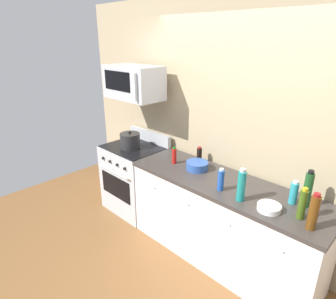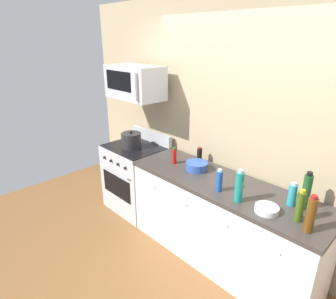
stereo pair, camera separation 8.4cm
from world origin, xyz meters
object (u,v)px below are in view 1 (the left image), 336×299
(bottle_wine_green, at_px, (308,189))
(bottle_soy_sauce_dark, at_px, (199,155))
(microwave, at_px, (134,82))
(bottle_soda_blue, at_px, (221,180))
(bowl_blue_mixing, at_px, (197,165))
(bottle_olive_oil, at_px, (302,204))
(stockpot, at_px, (130,141))
(bottle_hot_sauce_red, at_px, (174,156))
(bottle_dish_soap, at_px, (294,193))
(bottle_sparkling_teal, at_px, (241,186))
(bottle_wine_amber, at_px, (313,212))
(bowl_white_ceramic, at_px, (269,207))
(range_oven, at_px, (135,177))

(bottle_wine_green, xyz_separation_m, bottle_soy_sauce_dark, (-1.24, 0.11, -0.07))
(microwave, height_order, bottle_soy_sauce_dark, microwave)
(bottle_soda_blue, distance_m, bowl_blue_mixing, 0.49)
(bottle_olive_oil, bearing_deg, stockpot, 178.88)
(stockpot, bearing_deg, microwave, 89.87)
(bottle_hot_sauce_red, height_order, bowl_blue_mixing, bottle_hot_sauce_red)
(stockpot, bearing_deg, bowl_blue_mixing, 5.45)
(bottle_dish_soap, distance_m, stockpot, 2.06)
(bowl_blue_mixing, bearing_deg, bottle_hot_sauce_red, -169.15)
(microwave, relative_size, bottle_sparkling_teal, 2.43)
(bowl_blue_mixing, bearing_deg, bottle_wine_amber, -9.88)
(stockpot, bearing_deg, bottle_dish_soap, 3.87)
(bottle_soy_sauce_dark, bearing_deg, bottle_hot_sauce_red, -125.89)
(bottle_wine_green, height_order, bottle_hot_sauce_red, bottle_wine_green)
(bottle_wine_amber, xyz_separation_m, bowl_blue_mixing, (-1.27, 0.22, -0.10))
(bottle_olive_oil, height_order, bowl_white_ceramic, bottle_olive_oil)
(bottle_sparkling_teal, height_order, bowl_white_ceramic, bottle_sparkling_teal)
(range_oven, xyz_separation_m, bottle_olive_oil, (2.19, -0.10, 0.58))
(bowl_blue_mixing, relative_size, stockpot, 0.94)
(bottle_soda_blue, height_order, bottle_hot_sauce_red, bottle_soda_blue)
(microwave, bearing_deg, bottle_hot_sauce_red, -4.28)
(bottle_soda_blue, distance_m, bottle_sparkling_teal, 0.24)
(bottle_soy_sauce_dark, height_order, bowl_blue_mixing, bottle_soy_sauce_dark)
(bowl_white_ceramic, bearing_deg, stockpot, 176.86)
(bottle_soy_sauce_dark, xyz_separation_m, bottle_hot_sauce_red, (-0.17, -0.24, 0.01))
(bottle_olive_oil, height_order, bottle_sparkling_teal, bottle_sparkling_teal)
(bottle_wine_green, relative_size, bowl_blue_mixing, 1.39)
(bottle_wine_green, xyz_separation_m, bottle_hot_sauce_red, (-1.41, -0.13, -0.07))
(bottle_wine_amber, xyz_separation_m, bottle_hot_sauce_red, (-1.56, 0.16, -0.05))
(bottle_olive_oil, height_order, stockpot, bottle_olive_oil)
(stockpot, bearing_deg, range_oven, 90.00)
(bottle_hot_sauce_red, height_order, bowl_white_ceramic, bottle_hot_sauce_red)
(bowl_white_ceramic, bearing_deg, bottle_wine_amber, -2.49)
(bottle_olive_oil, bearing_deg, bottle_sparkling_teal, -169.04)
(bottle_sparkling_teal, height_order, stockpot, bottle_sparkling_teal)
(bottle_wine_green, relative_size, bottle_soy_sauce_dark, 1.87)
(bottle_olive_oil, bearing_deg, microwave, 176.32)
(range_oven, relative_size, bottle_wine_green, 3.19)
(bottle_hot_sauce_red, distance_m, bowl_blue_mixing, 0.30)
(bottle_wine_amber, bearing_deg, bowl_blue_mixing, 170.12)
(bottle_sparkling_teal, xyz_separation_m, bowl_white_ceramic, (0.26, 0.03, -0.12))
(bottle_wine_green, height_order, bottle_olive_oil, bottle_wine_green)
(bowl_white_ceramic, relative_size, stockpot, 0.76)
(range_oven, bearing_deg, bottle_hot_sauce_red, -0.82)
(bottle_soda_blue, relative_size, bowl_white_ceramic, 1.13)
(bottle_soda_blue, xyz_separation_m, bottle_hot_sauce_red, (-0.73, 0.15, -0.01))
(bottle_wine_green, bearing_deg, bottle_soda_blue, -157.89)
(bottle_soda_blue, height_order, bowl_blue_mixing, bottle_soda_blue)
(bottle_dish_soap, height_order, bottle_sparkling_teal, bottle_sparkling_teal)
(bottle_dish_soap, xyz_separation_m, bottle_hot_sauce_red, (-1.31, -0.10, -0.01))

